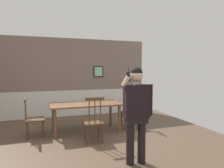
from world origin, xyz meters
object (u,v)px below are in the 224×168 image
object	(u,v)px
chair_near_window	(94,121)
chair_by_doorway	(131,111)
dining_table	(86,107)
person_figure	(137,108)
chair_at_table_head	(33,118)

from	to	relation	value
chair_near_window	chair_by_doorway	xyz separation A→B (m)	(1.30, 0.84, -0.02)
dining_table	person_figure	xyz separation A→B (m)	(0.45, -2.12, 0.31)
chair_near_window	chair_at_table_head	world-z (taller)	chair_near_window
dining_table	chair_at_table_head	xyz separation A→B (m)	(-1.30, -0.00, -0.21)
chair_at_table_head	chair_near_window	bearing A→B (deg)	55.68
dining_table	chair_near_window	world-z (taller)	chair_near_window
dining_table	person_figure	size ratio (longest dim) A/B	1.08
person_figure	dining_table	bearing A→B (deg)	-71.33
chair_near_window	chair_at_table_head	xyz separation A→B (m)	(-1.30, 0.84, -0.02)
chair_by_doorway	person_figure	bearing A→B (deg)	163.17
chair_near_window	dining_table	bearing A→B (deg)	91.36
dining_table	person_figure	world-z (taller)	person_figure
chair_by_doorway	chair_at_table_head	bearing A→B (deg)	95.16
chair_near_window	chair_by_doorway	distance (m)	1.55
chair_near_window	person_figure	bearing A→B (deg)	-69.39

